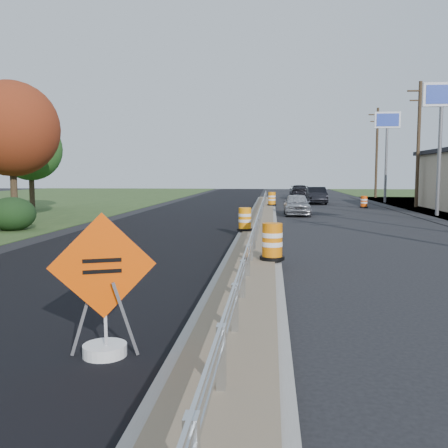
# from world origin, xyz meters

# --- Properties ---
(ground) EXTENTS (140.00, 140.00, 0.00)m
(ground) POSITION_xyz_m (0.00, 0.00, 0.00)
(ground) COLOR black
(ground) RESTS_ON ground
(milled_overlay) EXTENTS (7.20, 120.00, 0.01)m
(milled_overlay) POSITION_xyz_m (-4.40, 10.00, 0.01)
(milled_overlay) COLOR black
(milled_overlay) RESTS_ON ground
(median) EXTENTS (1.60, 55.00, 0.23)m
(median) POSITION_xyz_m (0.00, 8.00, 0.11)
(median) COLOR gray
(median) RESTS_ON ground
(guardrail) EXTENTS (0.10, 46.15, 0.72)m
(guardrail) POSITION_xyz_m (0.00, 9.00, 0.73)
(guardrail) COLOR silver
(guardrail) RESTS_ON median
(pylon_sign_mid) EXTENTS (2.20, 0.30, 7.90)m
(pylon_sign_mid) POSITION_xyz_m (10.50, 16.00, 6.48)
(pylon_sign_mid) COLOR slate
(pylon_sign_mid) RESTS_ON ground
(pylon_sign_north) EXTENTS (2.20, 0.30, 7.90)m
(pylon_sign_north) POSITION_xyz_m (10.50, 30.00, 6.48)
(pylon_sign_north) COLOR slate
(pylon_sign_north) RESTS_ON ground
(utility_pole_nmid) EXTENTS (1.90, 0.26, 9.40)m
(utility_pole_nmid) POSITION_xyz_m (11.50, 24.00, 4.93)
(utility_pole_nmid) COLOR #473523
(utility_pole_nmid) RESTS_ON ground
(utility_pole_north) EXTENTS (1.90, 0.26, 9.40)m
(utility_pole_north) POSITION_xyz_m (11.50, 39.00, 4.93)
(utility_pole_north) COLOR #473523
(utility_pole_north) RESTS_ON ground
(hedge_north) EXTENTS (2.09, 2.09, 1.52)m
(hedge_north) POSITION_xyz_m (-11.00, 6.00, 0.76)
(hedge_north) COLOR black
(hedge_north) RESTS_ON ground
(tree_near_red) EXTENTS (4.95, 4.95, 7.35)m
(tree_near_red) POSITION_xyz_m (-13.00, 10.00, 4.86)
(tree_near_red) COLOR #473523
(tree_near_red) RESTS_ON ground
(tree_near_back) EXTENTS (4.29, 4.29, 6.37)m
(tree_near_back) POSITION_xyz_m (-16.00, 18.00, 4.21)
(tree_near_back) COLOR #473523
(tree_near_back) RESTS_ON ground
(caution_sign) EXTENTS (1.37, 0.61, 2.01)m
(caution_sign) POSITION_xyz_m (-1.77, -8.61, 0.51)
(caution_sign) COLOR white
(caution_sign) RESTS_ON ground
(barrel_median_near) EXTENTS (0.67, 0.67, 0.99)m
(barrel_median_near) POSITION_xyz_m (0.55, -1.82, 0.70)
(barrel_median_near) COLOR black
(barrel_median_near) RESTS_ON median
(barrel_median_mid) EXTENTS (0.64, 0.64, 0.93)m
(barrel_median_mid) POSITION_xyz_m (-0.55, 5.06, 0.68)
(barrel_median_mid) COLOR black
(barrel_median_mid) RESTS_ON median
(barrel_median_far) EXTENTS (0.67, 0.67, 0.98)m
(barrel_median_far) POSITION_xyz_m (0.55, 21.52, 0.70)
(barrel_median_far) COLOR black
(barrel_median_far) RESTS_ON median
(barrel_shoulder_mid) EXTENTS (0.60, 0.60, 0.89)m
(barrel_shoulder_mid) POSITION_xyz_m (7.46, 23.16, 0.42)
(barrel_shoulder_mid) COLOR black
(barrel_shoulder_mid) RESTS_ON ground
(car_silver) EXTENTS (1.60, 3.92, 1.33)m
(car_silver) POSITION_xyz_m (2.09, 15.81, 0.67)
(car_silver) COLOR #ADADB2
(car_silver) RESTS_ON ground
(car_dark_mid) EXTENTS (1.58, 4.35, 1.43)m
(car_dark_mid) POSITION_xyz_m (4.34, 27.89, 0.71)
(car_dark_mid) COLOR black
(car_dark_mid) RESTS_ON ground
(car_dark_far) EXTENTS (2.17, 4.93, 1.41)m
(car_dark_far) POSITION_xyz_m (3.36, 36.73, 0.70)
(car_dark_far) COLOR black
(car_dark_far) RESTS_ON ground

